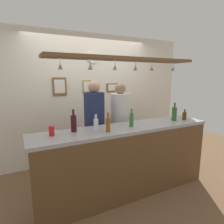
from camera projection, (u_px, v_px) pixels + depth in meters
ground_plane at (115, 180)px, 3.23m from camera, size 8.00×8.00×0.00m
back_wall at (91, 98)px, 3.95m from camera, size 4.40×0.06×2.60m
bar_counter at (131, 153)px, 2.66m from camera, size 2.70×0.55×1.03m
overhead_glass_rack at (125, 59)px, 2.60m from camera, size 2.20×0.36×0.04m
hanging_wineglass_far_left at (60, 66)px, 2.29m from camera, size 0.07×0.07×0.13m
hanging_wineglass_left at (90, 66)px, 2.38m from camera, size 0.07×0.07×0.13m
hanging_wineglass_center_left at (115, 67)px, 2.54m from camera, size 0.07×0.07×0.13m
hanging_wineglass_center at (135, 68)px, 2.72m from camera, size 0.07×0.07×0.13m
hanging_wineglass_center_right at (152, 68)px, 2.91m from camera, size 0.07×0.07×0.13m
hanging_wineglass_right at (173, 68)px, 2.98m from camera, size 0.07×0.07×0.13m
person_middle_navy_shirt at (95, 121)px, 3.15m from camera, size 0.34×0.34×1.69m
person_right_white_patterned_shirt at (120, 120)px, 3.37m from camera, size 0.34×0.34×1.64m
bottle_soda_clear at (96, 125)px, 2.50m from camera, size 0.06×0.06×0.23m
bottle_champagne_green at (174, 114)px, 3.10m from camera, size 0.08×0.08×0.30m
bottle_beer_amber_tall at (108, 124)px, 2.47m from camera, size 0.06×0.06×0.26m
bottle_wine_dark_red at (74, 123)px, 2.48m from camera, size 0.08×0.08×0.30m
bottle_beer_green_import at (131, 119)px, 2.74m from camera, size 0.06×0.06×0.26m
bottle_beer_brown_stubby at (184, 116)px, 3.15m from camera, size 0.07×0.07×0.18m
drink_can at (52, 131)px, 2.32m from camera, size 0.07×0.07×0.12m
picture_frame_crest at (87, 87)px, 3.83m from camera, size 0.18×0.02×0.26m
picture_frame_lower_pair at (113, 87)px, 4.10m from camera, size 0.30×0.02×0.18m
picture_frame_caricature at (60, 86)px, 3.58m from camera, size 0.26×0.02×0.34m
wall_clock at (93, 58)px, 3.77m from camera, size 0.22×0.03×0.22m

